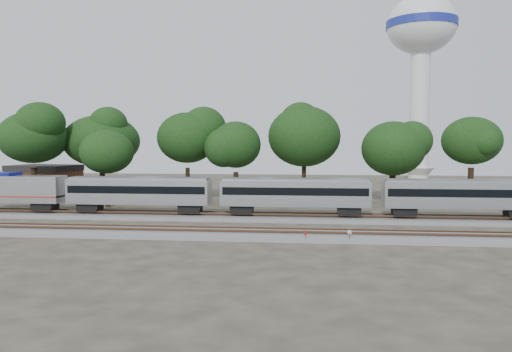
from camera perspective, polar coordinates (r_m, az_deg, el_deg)
The scene contains 17 objects.
ground at distance 49.09m, azimuth -1.35°, elevation -6.03°, with size 160.00×160.00×0.00m, color #383328.
track_far at distance 54.93m, azimuth -0.56°, elevation -4.73°, with size 160.00×5.00×0.73m.
track_near at distance 45.15m, azimuth -2.00°, elevation -6.65°, with size 160.00×5.00×0.73m.
train at distance 54.25m, azimuth 4.61°, elevation -1.86°, with size 83.72×2.88×4.24m.
switch_stand_red at distance 42.57m, azimuth 5.68°, elevation -6.83°, with size 0.26×0.14×0.88m.
switch_stand_white at distance 42.71m, azimuth 10.63°, elevation -6.63°, with size 0.34×0.16×1.13m.
switch_lever at distance 43.35m, azimuth 5.23°, elevation -7.19°, with size 0.50×0.30×0.30m, color #512D19.
water_tower at distance 99.85m, azimuth 18.34°, elevation 13.97°, with size 12.76×12.76×35.33m.
brick_building at distance 86.39m, azimuth -23.01°, elevation -0.40°, with size 11.01×8.67×4.76m.
tree_0 at distance 75.01m, azimuth -24.14°, elevation 4.02°, with size 9.20×9.20×12.97m.
tree_1 at distance 76.51m, azimuth -17.23°, elevation 3.82°, with size 8.70×8.70×12.27m.
tree_2 at distance 67.60m, azimuth -16.71°, elevation 2.63°, with size 7.27×7.27×10.25m.
tree_3 at distance 69.98m, azimuth -7.86°, elevation 4.34°, with size 9.17×9.17×12.93m.
tree_4 at distance 67.70m, azimuth -2.32°, elevation 3.58°, with size 8.20×8.20×11.56m.
tree_5 at distance 72.00m, azimuth 5.53°, elevation 4.52°, with size 9.39×9.39×13.23m.
tree_6 at distance 70.13m, azimuth 15.40°, elevation 3.03°, with size 7.68×7.68×10.83m.
tree_7 at distance 80.07m, azimuth 23.44°, elevation 3.71°, with size 8.76×8.76×12.35m.
Camera 1 is at (6.11, -47.95, 8.55)m, focal length 35.00 mm.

